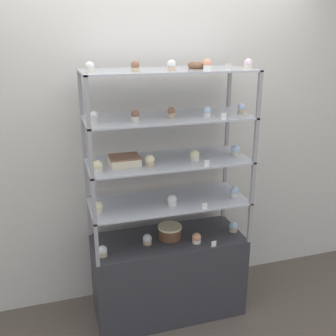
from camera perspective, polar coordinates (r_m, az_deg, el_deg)
name	(u,v)px	position (r m, az deg, el deg)	size (l,w,h in m)	color
ground_plane	(168,309)	(3.30, 0.00, -19.78)	(20.00, 20.00, 0.00)	brown
back_wall	(154,138)	(3.04, -2.09, 4.34)	(8.00, 0.05, 2.60)	silver
display_base	(168,275)	(3.11, 0.00, -15.22)	(1.11, 0.47, 0.63)	#333338
display_riser_lower	(168,203)	(2.82, 0.00, -5.07)	(1.11, 0.47, 0.30)	#99999E
display_riser_middle	(168,163)	(2.71, 0.00, 0.80)	(1.11, 0.47, 0.30)	#99999E
display_riser_upper	(168,119)	(2.64, 0.00, 7.09)	(1.11, 0.47, 0.30)	#99999E
display_riser_top	(168,73)	(2.59, 0.00, 13.68)	(1.11, 0.47, 0.30)	#99999E
layer_cake_centerpiece	(170,232)	(2.93, 0.28, -9.25)	(0.18, 0.18, 0.10)	brown
sheet_cake_frosted	(124,160)	(2.61, -6.34, 1.11)	(0.20, 0.17, 0.06)	beige
cupcake_0	(103,251)	(2.75, -9.48, -11.83)	(0.07, 0.07, 0.08)	#CCB28C
cupcake_1	(147,239)	(2.86, -3.02, -10.31)	(0.07, 0.07, 0.08)	#CCB28C
cupcake_2	(197,238)	(2.88, 4.16, -10.13)	(0.07, 0.07, 0.08)	white
cupcake_3	(233,227)	(3.07, 9.45, -8.44)	(0.07, 0.07, 0.08)	#CCB28C
price_tag_0	(214,244)	(2.85, 6.67, -10.88)	(0.04, 0.00, 0.04)	white
cupcake_4	(98,207)	(2.65, -10.10, -5.66)	(0.06, 0.06, 0.08)	beige
cupcake_5	(172,200)	(2.72, 0.63, -4.72)	(0.06, 0.06, 0.08)	white
cupcake_6	(234,192)	(2.90, 9.59, -3.41)	(0.06, 0.06, 0.08)	white
price_tag_1	(205,206)	(2.68, 5.36, -5.50)	(0.04, 0.00, 0.04)	white
cupcake_7	(98,167)	(2.49, -10.17, 0.20)	(0.06, 0.06, 0.08)	white
cupcake_8	(150,161)	(2.57, -2.65, 1.07)	(0.06, 0.06, 0.08)	#CCB28C
cupcake_9	(195,156)	(2.68, 3.90, 1.79)	(0.06, 0.06, 0.08)	white
cupcake_10	(235,150)	(2.84, 9.75, 2.54)	(0.06, 0.06, 0.08)	beige
price_tag_2	(207,163)	(2.57, 5.68, 0.69)	(0.04, 0.00, 0.04)	white
cupcake_11	(94,116)	(2.49, -10.65, 7.37)	(0.05, 0.05, 0.07)	beige
cupcake_12	(135,116)	(2.48, -4.79, 7.58)	(0.05, 0.05, 0.07)	beige
cupcake_13	(171,112)	(2.58, 0.50, 8.08)	(0.05, 0.05, 0.07)	#CCB28C
cupcake_14	(207,112)	(2.61, 5.69, 8.08)	(0.05, 0.05, 0.07)	white
cupcake_15	(241,108)	(2.77, 10.58, 8.49)	(0.05, 0.05, 0.07)	#CCB28C
price_tag_3	(224,116)	(2.54, 8.10, 7.43)	(0.04, 0.00, 0.04)	white
cupcake_16	(90,68)	(2.36, -11.30, 14.10)	(0.05, 0.05, 0.07)	beige
cupcake_17	(135,66)	(2.43, -4.78, 14.50)	(0.05, 0.05, 0.07)	#CCB28C
cupcake_18	(172,65)	(2.49, 0.51, 14.67)	(0.05, 0.05, 0.07)	#CCB28C
cupcake_19	(207,64)	(2.61, 5.71, 14.76)	(0.05, 0.05, 0.07)	white
cupcake_20	(248,64)	(2.68, 11.57, 14.59)	(0.05, 0.05, 0.07)	beige
price_tag_4	(229,67)	(2.51, 8.79, 14.27)	(0.04, 0.00, 0.04)	white
donut_glazed	(197,65)	(2.68, 4.29, 14.65)	(0.13, 0.13, 0.04)	brown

